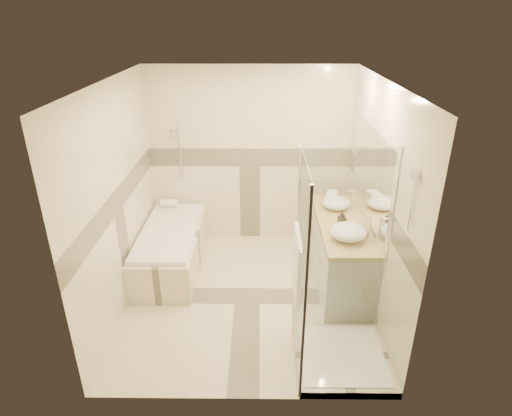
{
  "coord_description": "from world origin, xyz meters",
  "views": [
    {
      "loc": [
        0.14,
        -4.22,
        3.12
      ],
      "look_at": [
        0.1,
        0.25,
        1.05
      ],
      "focal_mm": 30.0,
      "sensor_mm": 36.0,
      "label": 1
    }
  ],
  "objects_px": {
    "shower_enclosure": "(332,315)",
    "amenity_bottle_b": "(342,217)",
    "vanity": "(340,253)",
    "vessel_sink_near": "(336,203)",
    "amenity_bottle_a": "(343,219)",
    "bathtub": "(171,246)",
    "vessel_sink_far": "(348,232)"
  },
  "relations": [
    {
      "from": "amenity_bottle_a",
      "to": "bathtub",
      "type": "bearing_deg",
      "value": 168.76
    },
    {
      "from": "vessel_sink_near",
      "to": "amenity_bottle_a",
      "type": "bearing_deg",
      "value": -90.0
    },
    {
      "from": "shower_enclosure",
      "to": "vessel_sink_far",
      "type": "distance_m",
      "value": 1.0
    },
    {
      "from": "amenity_bottle_a",
      "to": "vanity",
      "type": "bearing_deg",
      "value": 74.73
    },
    {
      "from": "vanity",
      "to": "shower_enclosure",
      "type": "xyz_separation_m",
      "value": [
        -0.29,
        -1.27,
        0.08
      ]
    },
    {
      "from": "amenity_bottle_a",
      "to": "amenity_bottle_b",
      "type": "relative_size",
      "value": 1.04
    },
    {
      "from": "vessel_sink_far",
      "to": "vessel_sink_near",
      "type": "bearing_deg",
      "value": 90.0
    },
    {
      "from": "vanity",
      "to": "amenity_bottle_b",
      "type": "bearing_deg",
      "value": -144.49
    },
    {
      "from": "bathtub",
      "to": "vessel_sink_near",
      "type": "bearing_deg",
      "value": 1.18
    },
    {
      "from": "amenity_bottle_b",
      "to": "vessel_sink_near",
      "type": "bearing_deg",
      "value": 90.0
    },
    {
      "from": "shower_enclosure",
      "to": "vessel_sink_near",
      "type": "height_order",
      "value": "shower_enclosure"
    },
    {
      "from": "vessel_sink_near",
      "to": "vessel_sink_far",
      "type": "relative_size",
      "value": 0.87
    },
    {
      "from": "bathtub",
      "to": "vanity",
      "type": "distance_m",
      "value": 2.18
    },
    {
      "from": "shower_enclosure",
      "to": "amenity_bottle_b",
      "type": "xyz_separation_m",
      "value": [
        0.27,
        1.26,
        0.41
      ]
    },
    {
      "from": "vessel_sink_near",
      "to": "amenity_bottle_a",
      "type": "height_order",
      "value": "amenity_bottle_a"
    },
    {
      "from": "shower_enclosure",
      "to": "vessel_sink_near",
      "type": "xyz_separation_m",
      "value": [
        0.27,
        1.66,
        0.42
      ]
    },
    {
      "from": "vanity",
      "to": "amenity_bottle_b",
      "type": "relative_size",
      "value": 11.6
    },
    {
      "from": "shower_enclosure",
      "to": "vessel_sink_near",
      "type": "distance_m",
      "value": 1.74
    },
    {
      "from": "bathtub",
      "to": "amenity_bottle_b",
      "type": "bearing_deg",
      "value": -9.7
    },
    {
      "from": "vanity",
      "to": "amenity_bottle_a",
      "type": "xyz_separation_m",
      "value": [
        -0.02,
        -0.07,
        0.5
      ]
    },
    {
      "from": "vessel_sink_far",
      "to": "amenity_bottle_b",
      "type": "distance_m",
      "value": 0.39
    },
    {
      "from": "vessel_sink_far",
      "to": "amenity_bottle_a",
      "type": "relative_size",
      "value": 2.81
    },
    {
      "from": "vanity",
      "to": "shower_enclosure",
      "type": "relative_size",
      "value": 0.79
    },
    {
      "from": "amenity_bottle_b",
      "to": "amenity_bottle_a",
      "type": "bearing_deg",
      "value": -90.0
    },
    {
      "from": "bathtub",
      "to": "vessel_sink_far",
      "type": "xyz_separation_m",
      "value": [
        2.13,
        -0.75,
        0.62
      ]
    },
    {
      "from": "bathtub",
      "to": "vessel_sink_far",
      "type": "height_order",
      "value": "vessel_sink_far"
    },
    {
      "from": "vessel_sink_near",
      "to": "vessel_sink_far",
      "type": "xyz_separation_m",
      "value": [
        0.0,
        -0.8,
        0.01
      ]
    },
    {
      "from": "vessel_sink_far",
      "to": "amenity_bottle_b",
      "type": "relative_size",
      "value": 2.91
    },
    {
      "from": "bathtub",
      "to": "vanity",
      "type": "bearing_deg",
      "value": -9.25
    },
    {
      "from": "bathtub",
      "to": "amenity_bottle_b",
      "type": "relative_size",
      "value": 12.17
    },
    {
      "from": "vanity",
      "to": "amenity_bottle_b",
      "type": "xyz_separation_m",
      "value": [
        -0.02,
        -0.01,
        0.49
      ]
    },
    {
      "from": "shower_enclosure",
      "to": "amenity_bottle_b",
      "type": "distance_m",
      "value": 1.35
    }
  ]
}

